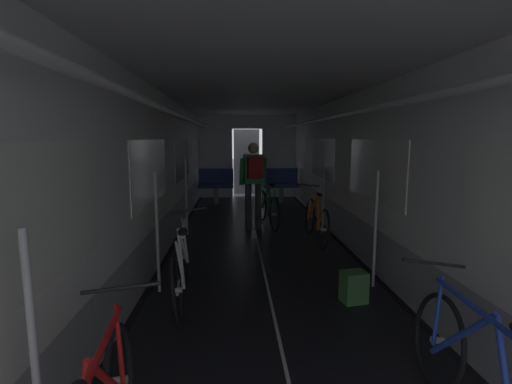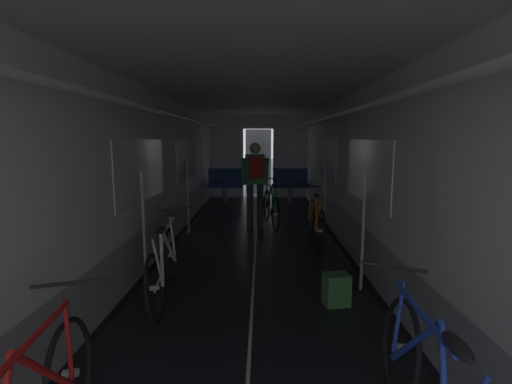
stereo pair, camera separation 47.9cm
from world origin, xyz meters
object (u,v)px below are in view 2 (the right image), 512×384
at_px(bench_seat_far_left, 225,182).
at_px(person_cyclist_aisle, 255,178).
at_px(bench_seat_far_right, 290,182).
at_px(backpack_on_floor, 336,289).
at_px(bicycle_orange, 315,220).
at_px(bicycle_green_in_aisle, 271,207).
at_px(bicycle_white, 164,265).

distance_m(bench_seat_far_left, person_cyclist_aisle, 3.21).
height_order(bench_seat_far_right, backpack_on_floor, bench_seat_far_right).
xyz_separation_m(bench_seat_far_left, person_cyclist_aisle, (0.88, -3.06, 0.45)).
xyz_separation_m(bench_seat_far_left, bench_seat_far_right, (1.80, 0.00, 0.00)).
distance_m(bench_seat_far_left, backpack_on_floor, 6.64).
xyz_separation_m(bench_seat_far_right, backpack_on_floor, (0.00, -6.38, -0.40)).
bearing_deg(bicycle_orange, bench_seat_far_right, 91.63).
bearing_deg(bicycle_orange, bench_seat_far_left, 115.69).
height_order(bicycle_orange, bicycle_green_in_aisle, bicycle_orange).
bearing_deg(bench_seat_far_right, bicycle_orange, -88.37).
bearing_deg(person_cyclist_aisle, backpack_on_floor, -74.54).
distance_m(bench_seat_far_left, bicycle_green_in_aisle, 3.04).
bearing_deg(backpack_on_floor, bench_seat_far_left, 105.78).
relative_size(bench_seat_far_right, bicycle_green_in_aisle, 0.59).
relative_size(bench_seat_far_right, backpack_on_floor, 2.89).
bearing_deg(person_cyclist_aisle, bench_seat_far_left, 106.12).
height_order(bench_seat_far_left, bicycle_white, bench_seat_far_left).
bearing_deg(backpack_on_floor, bicycle_orange, 87.37).
relative_size(bicycle_white, bicycle_green_in_aisle, 1.01).
bearing_deg(person_cyclist_aisle, bicycle_green_in_aisle, 40.82).
distance_m(bench_seat_far_left, bicycle_orange, 4.42).
bearing_deg(bicycle_white, backpack_on_floor, -3.97).
distance_m(bicycle_white, person_cyclist_aisle, 3.39).
bearing_deg(bench_seat_far_left, backpack_on_floor, -74.22).
distance_m(bench_seat_far_right, bicycle_green_in_aisle, 2.86).
bearing_deg(backpack_on_floor, person_cyclist_aisle, 105.46).
distance_m(bicycle_white, bicycle_green_in_aisle, 3.68).
distance_m(bicycle_green_in_aisle, backpack_on_floor, 3.65).
height_order(bench_seat_far_right, bicycle_green_in_aisle, bench_seat_far_right).
relative_size(bicycle_orange, backpack_on_floor, 4.97).
bearing_deg(bench_seat_far_left, bicycle_white, -90.64).
bearing_deg(bicycle_orange, backpack_on_floor, -92.63).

